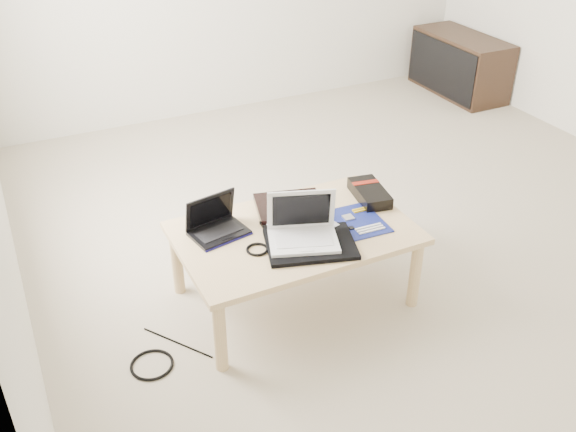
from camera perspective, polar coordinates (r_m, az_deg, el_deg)
name	(u,v)px	position (r m, az deg, el deg)	size (l,w,h in m)	color
ground	(374,215)	(3.93, 7.62, 0.06)	(4.00, 4.00, 0.00)	beige
coffee_table	(294,239)	(3.04, 0.58, -2.05)	(1.10, 0.70, 0.40)	tan
media_cabinet	(459,65)	(5.87, 14.98, 12.86)	(0.41, 0.90, 0.50)	#342215
book	(290,206)	(3.17, 0.14, 0.86)	(0.38, 0.34, 0.03)	black
netbook	(216,225)	(3.00, -6.39, -0.83)	(0.28, 0.23, 0.18)	black
tablet	(290,227)	(3.03, 0.16, -0.98)	(0.26, 0.20, 0.01)	black
remote	(322,220)	(3.08, 3.05, -0.35)	(0.11, 0.24, 0.02)	#BABABF
neoprene_sleeve	(310,244)	(2.90, 2.01, -2.51)	(0.40, 0.29, 0.02)	black
white_laptop	(303,230)	(2.89, 1.32, -1.26)	(0.36, 0.31, 0.22)	white
motherboard	(358,221)	(3.09, 6.22, -0.46)	(0.25, 0.30, 0.01)	#0D1555
gpu_box	(370,193)	(3.28, 7.26, 2.04)	(0.19, 0.30, 0.06)	black
cable_coil	(257,249)	(2.87, -2.76, -2.98)	(0.10, 0.10, 0.01)	black
floor_cable_coil	(152,365)	(2.95, -12.01, -12.81)	(0.19, 0.19, 0.01)	black
floor_cable_trail	(177,343)	(3.03, -9.80, -11.03)	(0.01, 0.01, 0.39)	black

